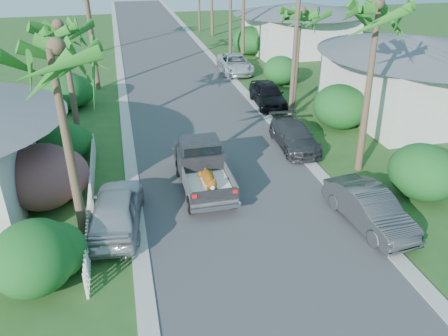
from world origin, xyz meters
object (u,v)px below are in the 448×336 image
object	(u,v)px
palm_r_b	(300,12)
utility_pole_c	(231,7)
parked_car_rd	(235,64)
utility_pole_b	(295,42)
parked_car_rn	(370,209)
parked_car_rm	(294,136)
house_right_far	(299,29)
palm_l_a	(50,49)
palm_l_b	(61,26)
parked_car_rf	(268,94)
pickup_truck	(201,164)
house_right_near	(412,79)
palm_r_a	(382,5)
parked_car_ln	(116,209)

from	to	relation	value
palm_r_b	utility_pole_c	size ratio (longest dim) A/B	0.80
parked_car_rd	utility_pole_b	size ratio (longest dim) A/B	0.57
parked_car_rn	parked_car_rm	xyz separation A→B (m)	(-0.12, 7.34, -0.08)
house_right_far	utility_pole_b	world-z (taller)	utility_pole_b
palm_l_a	palm_r_b	distance (m)	17.57
parked_car_rn	palm_l_b	distance (m)	16.20
palm_l_b	palm_r_b	xyz separation A→B (m)	(13.40, 3.00, -0.20)
parked_car_rn	parked_car_rf	bearing A→B (deg)	80.93
pickup_truck	house_right_near	world-z (taller)	house_right_near
palm_r_a	parked_car_rn	bearing A→B (deg)	-113.85
parked_car_ln	palm_l_b	bearing A→B (deg)	-70.64
parked_car_ln	parked_car_rf	bearing A→B (deg)	-122.86
utility_pole_c	palm_l_a	bearing A→B (deg)	-115.27
parked_car_ln	palm_l_b	distance (m)	10.07
parked_car_ln	house_right_near	world-z (taller)	house_right_near
parked_car_rd	palm_r_b	size ratio (longest dim) A/B	0.71
pickup_truck	palm_l_a	xyz separation A→B (m)	(-4.94, -3.16, 5.92)
palm_l_a	parked_car_ln	bearing A→B (deg)	29.04
parked_car_rm	palm_l_b	xyz separation A→B (m)	(-11.02, 3.09, 5.51)
pickup_truck	parked_car_rf	xyz separation A→B (m)	(6.26, 9.41, -0.25)
parked_car_rf	palm_l_a	xyz separation A→B (m)	(-11.20, -12.57, 6.17)
palm_r_a	utility_pole_c	bearing A→B (deg)	91.82
parked_car_rd	utility_pole_b	world-z (taller)	utility_pole_b
parked_car_ln	house_right_far	distance (m)	31.93
pickup_truck	parked_car_rf	distance (m)	11.31
parked_car_ln	palm_l_a	bearing A→B (deg)	36.21
palm_l_a	palm_r_b	size ratio (longest dim) A/B	1.14
palm_l_a	house_right_near	world-z (taller)	palm_l_a
house_right_near	house_right_far	xyz separation A→B (m)	(0.00, 18.00, -0.10)
parked_car_rm	parked_car_rf	size ratio (longest dim) A/B	0.99
palm_l_a	utility_pole_b	size ratio (longest dim) A/B	0.91
palm_l_a	palm_r_a	bearing A→B (deg)	13.50
parked_car_rd	palm_l_b	distance (m)	17.70
parked_car_rd	palm_r_a	bearing A→B (deg)	-82.89
parked_car_rn	parked_car_rm	distance (m)	7.34
parked_car_rn	parked_car_ln	world-z (taller)	parked_car_ln
house_right_far	pickup_truck	bearing A→B (deg)	-120.88
parked_car_rn	utility_pole_b	distance (m)	12.13
parked_car_ln	house_right_far	bearing A→B (deg)	-117.19
palm_r_a	utility_pole_b	world-z (taller)	utility_pole_b
parked_car_rd	house_right_near	xyz separation A→B (m)	(8.00, -12.02, 1.50)
parked_car_rd	pickup_truck	bearing A→B (deg)	-106.31
pickup_truck	palm_l_a	bearing A→B (deg)	-147.43
parked_car_rm	house_right_far	xyz separation A→B (m)	(8.78, 21.09, 1.48)
palm_r_a	utility_pole_c	distance (m)	22.19
house_right_far	palm_l_a	bearing A→B (deg)	-125.42
parked_car_rf	utility_pole_b	world-z (taller)	utility_pole_b
palm_r_a	palm_r_b	distance (m)	9.12
house_right_near	house_right_far	distance (m)	18.00
parked_car_rm	palm_r_a	size ratio (longest dim) A/B	0.51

